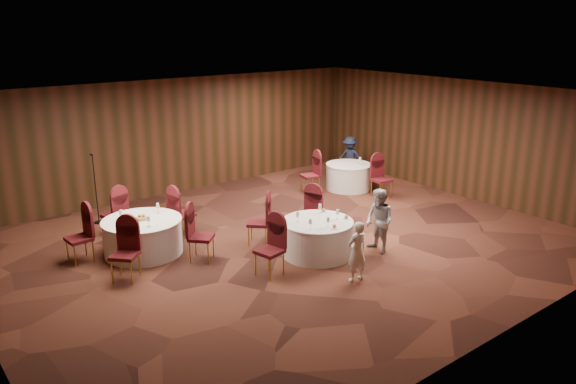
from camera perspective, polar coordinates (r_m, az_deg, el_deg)
ground at (r=12.38m, az=-0.16°, el=-5.25°), size 12.00×12.00×0.00m
room_shell at (r=11.78m, az=-0.16°, el=3.62°), size 12.00×12.00×12.00m
table_main at (r=11.71m, az=2.98°, el=-4.65°), size 1.49×1.49×0.74m
table_left at (r=12.16m, az=-14.53°, el=-4.36°), size 1.65×1.65×0.74m
table_right at (r=16.34m, az=6.16°, el=1.60°), size 1.31×1.31×0.74m
chairs_main at (r=11.93m, az=-0.49°, el=-3.57°), size 2.88×2.08×1.00m
chairs_left at (r=12.12m, az=-14.71°, el=-3.81°), size 2.92×3.10×1.00m
chairs_right at (r=15.74m, az=5.85°, el=1.48°), size 1.88×2.15×1.00m
tabletop_main at (r=11.56m, az=3.85°, el=-2.47°), size 1.10×1.02×0.22m
tabletop_left at (r=12.01m, az=-14.63°, el=-2.37°), size 0.87×0.77×0.22m
tabletop_right at (r=16.18m, az=7.35°, el=3.32°), size 0.08×0.08×0.22m
mic_stand at (r=14.22m, az=-18.83°, el=-1.04°), size 0.24×0.24×1.71m
woman_a at (r=10.55m, az=7.01°, el=-6.02°), size 0.45×0.31×1.18m
woman_b at (r=11.88m, az=9.24°, el=-2.94°), size 0.61×0.73×1.37m
man_c at (r=17.44m, az=6.30°, el=3.51°), size 0.74×0.95×1.30m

